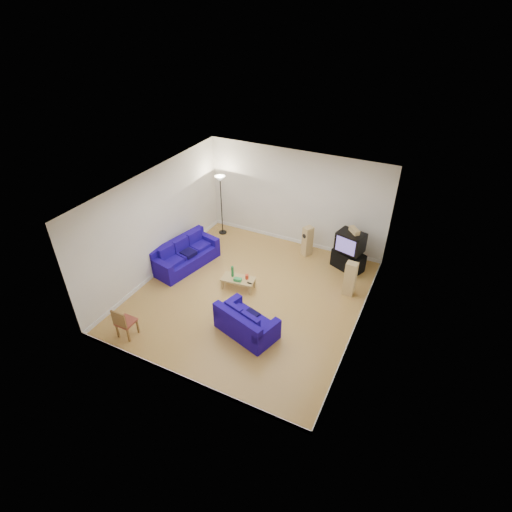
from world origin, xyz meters
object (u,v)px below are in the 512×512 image
at_px(sofa_loveseat, 245,324).
at_px(tv_stand, 348,260).
at_px(sofa_three_seat, 185,256).
at_px(television, 350,242).
at_px(coffee_table, 238,280).

distance_m(sofa_loveseat, tv_stand, 4.17).
xyz_separation_m(sofa_three_seat, tv_stand, (4.59, 2.05, -0.02)).
bearing_deg(television, sofa_loveseat, -97.11).
relative_size(sofa_three_seat, coffee_table, 2.29).
bearing_deg(sofa_three_seat, television, 125.74).
relative_size(tv_stand, television, 1.07).
bearing_deg(television, sofa_three_seat, -142.15).
bearing_deg(sofa_three_seat, coffee_table, 93.79).
xyz_separation_m(sofa_three_seat, television, (4.59, 1.99, 0.67)).
bearing_deg(coffee_table, television, 42.18).
bearing_deg(sofa_loveseat, tv_stand, 85.56).
relative_size(sofa_three_seat, sofa_loveseat, 1.34).
bearing_deg(sofa_three_seat, sofa_loveseat, 71.58).
relative_size(sofa_loveseat, coffee_table, 1.72).
xyz_separation_m(coffee_table, tv_stand, (2.54, 2.36, 0.00)).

